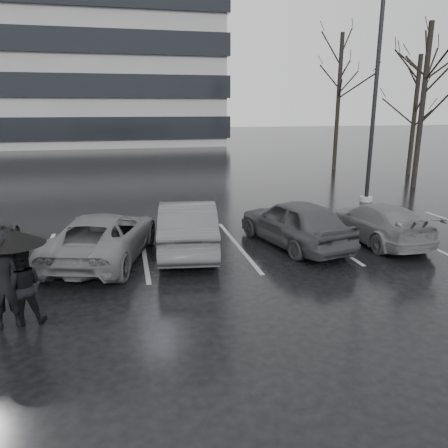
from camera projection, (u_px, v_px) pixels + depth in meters
name	position (u px, v px, depth m)	size (l,w,h in m)	color
ground	(239.00, 277.00, 10.74)	(160.00, 160.00, 0.00)	black
car_main	(295.00, 222.00, 13.03)	(1.69, 4.19, 1.43)	black
car_west_a	(188.00, 226.00, 12.59)	(1.56, 4.47, 1.47)	#323234
car_west_b	(103.00, 236.00, 11.86)	(2.14, 4.63, 1.29)	#4D4D4F
car_east	(377.00, 222.00, 13.50)	(1.68, 4.12, 1.20)	#4D4D4F
pedestrian_left	(3.00, 283.00, 8.06)	(0.66, 0.43, 1.81)	black
pedestrian_right	(23.00, 287.00, 8.28)	(0.73, 0.57, 1.50)	black
umbrella	(13.00, 237.00, 8.01)	(1.12, 1.12, 1.90)	black
lamp_post	(375.00, 95.00, 18.16)	(0.54, 0.54, 9.87)	#979799
stall_stripes	(192.00, 248.00, 12.92)	(19.72, 5.00, 0.00)	#A2A1A4
tree_east	(422.00, 108.00, 21.68)	(0.26, 0.26, 8.00)	black
tree_ne	(414.00, 116.00, 26.12)	(0.26, 0.26, 7.00)	black
tree_north	(338.00, 104.00, 27.99)	(0.26, 0.26, 8.50)	black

